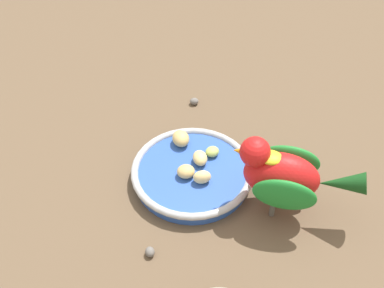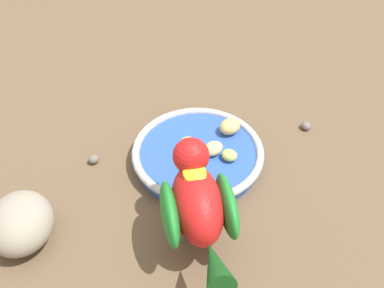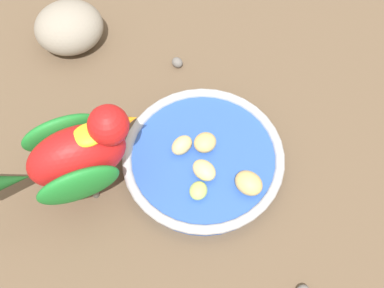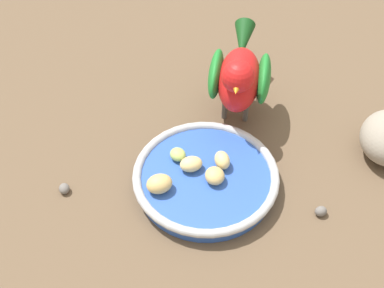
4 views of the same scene
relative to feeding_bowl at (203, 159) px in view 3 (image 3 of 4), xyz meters
name	(u,v)px [view 3 (image 3 of 4)]	position (x,y,z in m)	size (l,w,h in m)	color
ground_plane	(225,170)	(0.03, -0.01, -0.02)	(4.00, 4.00, 0.00)	brown
feeding_bowl	(203,159)	(0.00, 0.00, 0.00)	(0.20, 0.20, 0.03)	#2D56B7
apple_piece_0	(204,170)	(0.00, -0.02, 0.02)	(0.03, 0.02, 0.02)	#E5C67F
apple_piece_1	(249,183)	(0.04, -0.05, 0.02)	(0.04, 0.03, 0.02)	tan
apple_piece_2	(198,191)	(-0.02, -0.05, 0.01)	(0.02, 0.02, 0.02)	#B2CC66
apple_piece_3	(182,145)	(-0.02, 0.02, 0.02)	(0.03, 0.02, 0.02)	#E5C67F
apple_piece_4	(205,142)	(0.01, 0.01, 0.02)	(0.03, 0.03, 0.02)	tan
parrot	(73,155)	(-0.15, 0.00, 0.07)	(0.20, 0.11, 0.14)	#59544C
rock_large	(69,27)	(-0.14, 0.23, 0.02)	(0.10, 0.09, 0.07)	gray
pebble_1	(177,62)	(0.00, 0.16, -0.01)	(0.02, 0.01, 0.01)	slate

